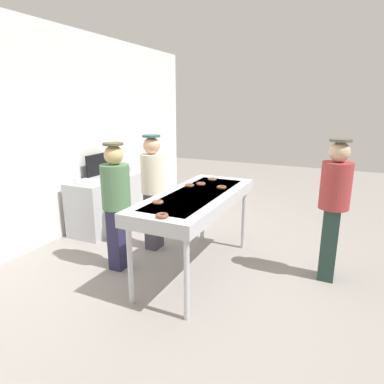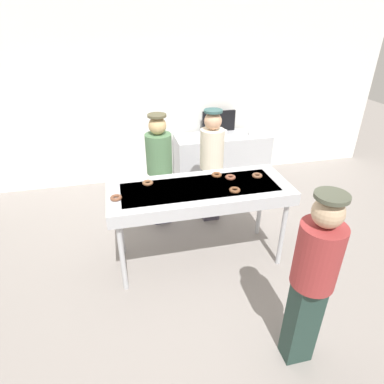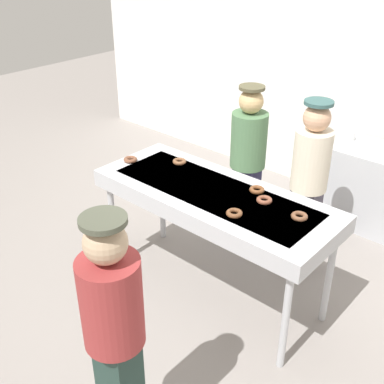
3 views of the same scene
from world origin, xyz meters
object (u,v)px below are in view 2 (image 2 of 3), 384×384
chocolate_donut_2 (230,177)px  menu_display (219,121)px  customer_waiting (313,276)px  paper_cup_2 (251,132)px  worker_assistant (212,161)px  worker_baker (159,164)px  chocolate_donut_1 (235,190)px  chocolate_donut_4 (116,198)px  paper_cup_0 (211,135)px  chocolate_donut_3 (217,175)px  chocolate_donut_5 (148,183)px  prep_counter (221,159)px  paper_cup_3 (181,135)px  paper_cup_1 (225,133)px  fryer_conveyor (200,193)px  chocolate_donut_0 (257,176)px

chocolate_donut_2 → menu_display: (0.52, 2.13, 0.01)m
customer_waiting → paper_cup_2: size_ratio=17.56×
chocolate_donut_2 → worker_assistant: worker_assistant is taller
worker_baker → customer_waiting: (0.85, -2.42, 0.04)m
chocolate_donut_1 → chocolate_donut_4: bearing=174.5°
customer_waiting → chocolate_donut_1: bearing=106.0°
paper_cup_0 → chocolate_donut_3: bearing=-104.2°
chocolate_donut_5 → customer_waiting: bearing=-57.4°
worker_assistant → chocolate_donut_1: bearing=82.6°
chocolate_donut_2 → prep_counter: chocolate_donut_2 is taller
paper_cup_0 → menu_display: (0.22, 0.33, 0.13)m
chocolate_donut_1 → paper_cup_3: bearing=93.6°
worker_assistant → paper_cup_3: 1.23m
worker_assistant → paper_cup_1: bearing=-121.2°
paper_cup_1 → chocolate_donut_3: bearing=-111.1°
worker_assistant → menu_display: 1.50m
chocolate_donut_2 → paper_cup_1: bearing=73.7°
paper_cup_0 → chocolate_donut_1: bearing=-99.4°
fryer_conveyor → worker_assistant: size_ratio=1.25×
chocolate_donut_1 → chocolate_donut_4: 1.27m
paper_cup_0 → paper_cup_3: (-0.49, 0.14, 0.00)m
chocolate_donut_5 → chocolate_donut_2: bearing=-4.6°
chocolate_donut_3 → paper_cup_3: bearing=91.9°
worker_baker → prep_counter: size_ratio=0.98×
chocolate_donut_2 → chocolate_donut_4: bearing=-172.0°
chocolate_donut_2 → paper_cup_0: (0.30, 1.81, -0.12)m
worker_assistant → customer_waiting: customer_waiting is taller
chocolate_donut_0 → paper_cup_2: bearing=69.6°
worker_baker → paper_cup_2: bearing=-154.6°
chocolate_donut_4 → chocolate_donut_2: bearing=8.0°
chocolate_donut_3 → chocolate_donut_2: bearing=-35.8°
chocolate_donut_4 → chocolate_donut_5: 0.45m
chocolate_donut_5 → paper_cup_2: 2.62m
chocolate_donut_4 → paper_cup_2: chocolate_donut_4 is taller
chocolate_donut_2 → paper_cup_1: 1.96m
chocolate_donut_0 → chocolate_donut_1: size_ratio=1.00×
customer_waiting → menu_display: bearing=92.3°
paper_cup_2 → menu_display: size_ratio=0.16×
chocolate_donut_3 → chocolate_donut_5: same height
fryer_conveyor → chocolate_donut_2: bearing=16.6°
chocolate_donut_4 → chocolate_donut_3: bearing=13.5°
chocolate_donut_0 → customer_waiting: customer_waiting is taller
prep_counter → paper_cup_2: (0.49, -0.07, 0.48)m
fryer_conveyor → menu_display: bearing=67.8°
chocolate_donut_1 → paper_cup_2: chocolate_donut_1 is taller
chocolate_donut_5 → worker_assistant: bearing=34.6°
chocolate_donut_2 → menu_display: bearing=76.4°
worker_assistant → paper_cup_1: size_ratio=17.20×
chocolate_donut_1 → worker_baker: (-0.67, 1.12, -0.11)m
paper_cup_3 → paper_cup_1: bearing=-5.2°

